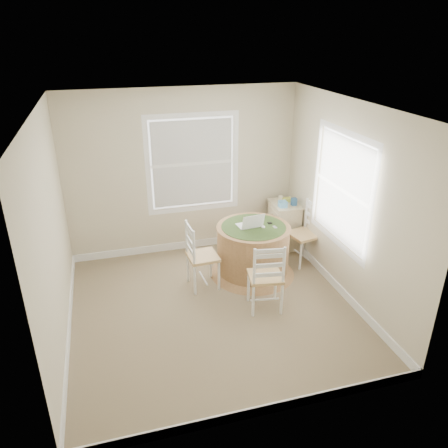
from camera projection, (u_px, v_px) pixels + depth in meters
name	position (u px, v px, depth m)	size (l,w,h in m)	color
room	(222.00, 212.00, 5.37)	(3.64, 3.64, 2.64)	#857054
round_table	(253.00, 248.00, 6.39)	(1.25, 1.25, 0.77)	#A17448
chair_left	(203.00, 256.00, 6.05)	(0.42, 0.40, 0.95)	white
chair_near	(265.00, 276.00, 5.56)	(0.42, 0.40, 0.95)	white
chair_right	(303.00, 234.00, 6.68)	(0.42, 0.40, 0.95)	white
laptop	(250.00, 224.00, 6.24)	(0.36, 0.33, 0.23)	white
mouse	(263.00, 227.00, 6.22)	(0.06, 0.10, 0.03)	white
phone	(275.00, 227.00, 6.22)	(0.04, 0.09, 0.02)	#B7BABF
keys	(270.00, 223.00, 6.33)	(0.06, 0.05, 0.03)	black
corner_chest	(284.00, 225.00, 7.22)	(0.44, 0.59, 0.76)	beige
tissue_box	(283.00, 204.00, 6.91)	(0.12, 0.12, 0.10)	#63AFE4
box_yellow	(287.00, 200.00, 7.13)	(0.15, 0.10, 0.06)	#BFCB47
box_blue	(294.00, 202.00, 6.97)	(0.08, 0.08, 0.12)	#2E5B8B
cup_cream	(281.00, 198.00, 7.14)	(0.07, 0.07, 0.09)	beige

